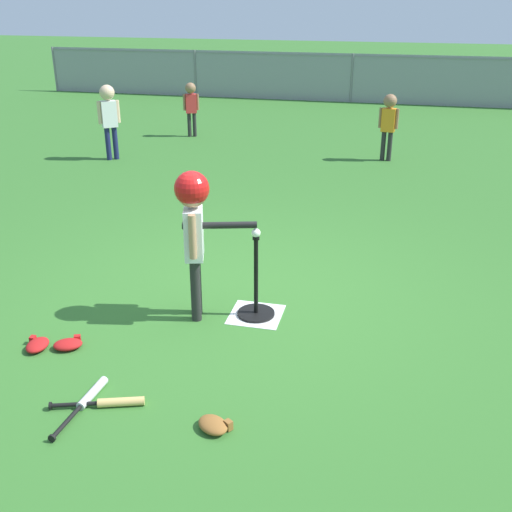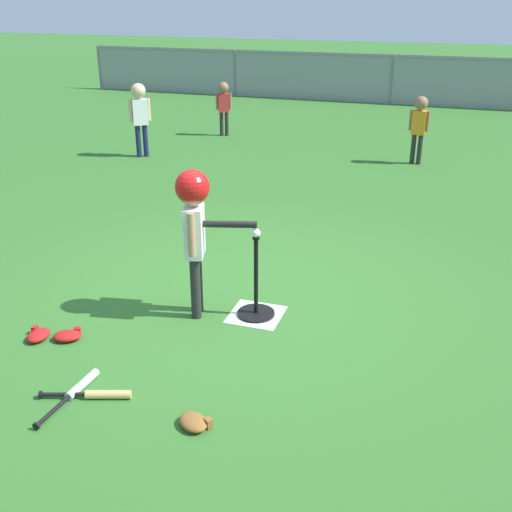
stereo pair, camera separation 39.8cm
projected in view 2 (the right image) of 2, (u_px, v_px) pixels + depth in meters
The scene contains 14 objects.
ground_plane at pixel (243, 296), 5.57m from camera, with size 60.00×60.00×0.00m, color #336B28.
home_plate at pixel (256, 314), 5.25m from camera, with size 0.44×0.44×0.01m, color white.
batting_tee at pixel (256, 303), 5.20m from camera, with size 0.32×0.32×0.72m.
baseball_on_tee at pixel (256, 233), 4.95m from camera, with size 0.07×0.07×0.07m, color white.
batter_child at pixel (194, 214), 4.91m from camera, with size 0.64×0.35×1.27m.
fielder_deep_left at pixel (419, 121), 9.53m from camera, with size 0.31×0.21×1.06m.
fielder_deep_right at pixel (140, 110), 9.91m from camera, with size 0.29×0.26×1.19m.
fielder_near_right at pixel (224, 101), 11.43m from camera, with size 0.28×0.20×0.99m.
spare_bat_silver at pixel (77, 390), 4.22m from camera, with size 0.09×0.65×0.06m.
spare_bat_wood at pixel (99, 394), 4.17m from camera, with size 0.61×0.25×0.06m.
glove_by_plate at pixel (194, 422), 3.90m from camera, with size 0.27×0.26×0.07m.
glove_near_bats at pixel (68, 336), 4.87m from camera, with size 0.27×0.24×0.07m.
glove_tossed_aside at pixel (38, 335), 4.88m from camera, with size 0.19×0.23×0.07m.
outfield_fence at pixel (392, 78), 14.66m from camera, with size 16.06×0.06×1.15m.
Camera 2 is at (1.66, -4.67, 2.56)m, focal length 43.00 mm.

